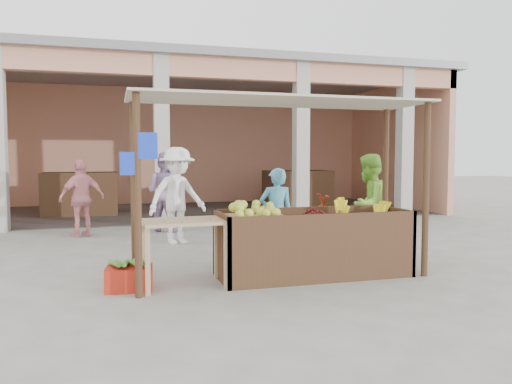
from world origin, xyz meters
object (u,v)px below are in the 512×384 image
object	(u,v)px
motorcycle	(297,219)
red_crate	(129,278)
vendor_green	(369,203)
fruit_stall	(313,247)
side_table	(184,231)
vendor_blue	(276,212)

from	to	relation	value
motorcycle	red_crate	bearing A→B (deg)	131.71
vendor_green	fruit_stall	bearing A→B (deg)	0.13
side_table	fruit_stall	bearing A→B (deg)	0.08
side_table	vendor_green	size ratio (longest dim) A/B	0.61
vendor_green	motorcycle	xyz separation A→B (m)	(-0.78, 1.19, -0.39)
motorcycle	vendor_green	bearing A→B (deg)	-141.29
red_crate	motorcycle	distance (m)	3.77
red_crate	motorcycle	world-z (taller)	motorcycle
fruit_stall	vendor_green	distance (m)	1.73
fruit_stall	vendor_green	size ratio (longest dim) A/B	1.47
side_table	motorcycle	distance (m)	3.27
fruit_stall	vendor_blue	xyz separation A→B (m)	(-0.19, 1.02, 0.38)
side_table	vendor_blue	world-z (taller)	vendor_blue
fruit_stall	vendor_blue	bearing A→B (deg)	100.52
vendor_blue	red_crate	bearing A→B (deg)	30.86
red_crate	motorcycle	bearing A→B (deg)	42.43
red_crate	vendor_blue	bearing A→B (deg)	32.16
side_table	vendor_green	bearing A→B (deg)	15.33
red_crate	vendor_blue	distance (m)	2.59
red_crate	vendor_blue	xyz separation A→B (m)	(2.26, 1.10, 0.63)
fruit_stall	motorcycle	distance (m)	2.23
fruit_stall	red_crate	bearing A→B (deg)	-178.17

